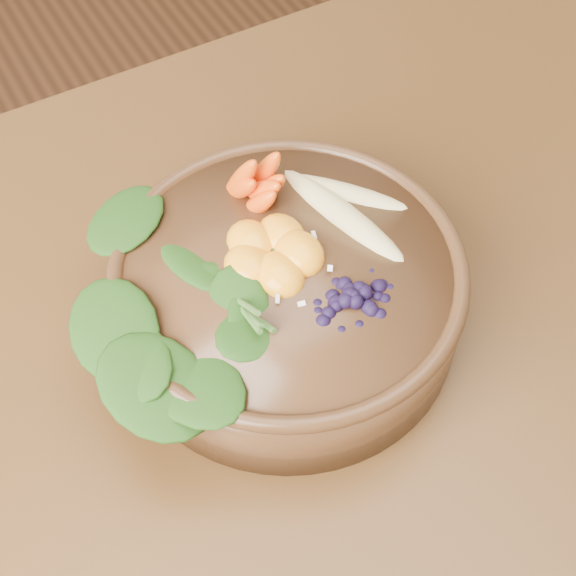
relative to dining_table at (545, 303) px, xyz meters
name	(u,v)px	position (x,y,z in m)	size (l,w,h in m)	color
ground	(446,524)	(0.00, 0.00, -0.66)	(4.00, 4.00, 0.00)	#381E0F
dining_table	(545,303)	(0.00, 0.00, 0.00)	(1.60, 0.90, 0.75)	#331C0C
stoneware_bowl	(288,295)	(-0.28, 0.06, 0.13)	(0.29, 0.29, 0.08)	#4C2E18
kale_heap	(192,249)	(-0.34, 0.10, 0.19)	(0.19, 0.17, 0.04)	#1E480F
carrot_cluster	(251,152)	(-0.26, 0.15, 0.21)	(0.06, 0.06, 0.08)	#F74B10
banana_halves	(345,191)	(-0.20, 0.10, 0.19)	(0.12, 0.16, 0.03)	#E0CC84
mandarin_cluster	(272,242)	(-0.28, 0.08, 0.19)	(0.08, 0.09, 0.03)	orange
blueberry_pile	(353,286)	(-0.25, 0.01, 0.19)	(0.14, 0.10, 0.04)	black
coconut_flakes	(310,274)	(-0.27, 0.04, 0.18)	(0.09, 0.07, 0.01)	white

